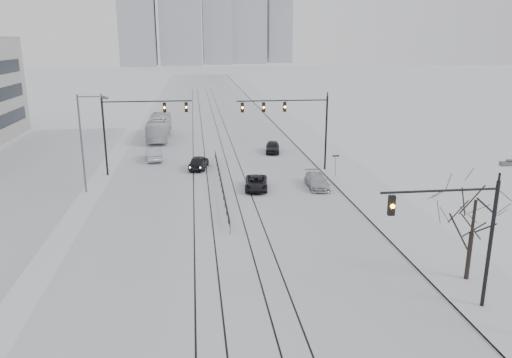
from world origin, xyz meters
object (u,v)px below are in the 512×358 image
(traffic_mast_near, at_px, (462,229))
(box_truck, at_px, (159,127))
(bare_tree, at_px, (475,209))
(sedan_sb_inner, at_px, (199,162))
(sedan_nb_front, at_px, (256,183))
(sedan_sb_outer, at_px, (153,154))
(sedan_nb_far, at_px, (273,147))
(sedan_nb_right, at_px, (317,181))

(traffic_mast_near, height_order, box_truck, traffic_mast_near)
(bare_tree, bearing_deg, sedan_sb_inner, 118.18)
(sedan_sb_inner, bearing_deg, sedan_nb_front, 133.01)
(sedan_nb_front, bearing_deg, sedan_sb_outer, 135.98)
(sedan_sb_inner, bearing_deg, sedan_sb_outer, -31.46)
(traffic_mast_near, distance_m, sedan_nb_far, 38.77)
(bare_tree, distance_m, box_truck, 50.81)
(traffic_mast_near, xyz_separation_m, box_truck, (-18.07, 49.41, -2.95))
(sedan_sb_inner, height_order, sedan_sb_outer, sedan_sb_outer)
(sedan_sb_inner, relative_size, box_truck, 0.38)
(traffic_mast_near, xyz_separation_m, sedan_sb_inner, (-12.79, 31.38, -3.82))
(sedan_nb_front, relative_size, sedan_nb_right, 0.99)
(bare_tree, distance_m, sedan_nb_right, 20.55)
(sedan_nb_front, height_order, sedan_nb_right, sedan_nb_right)
(box_truck, bearing_deg, bare_tree, 114.90)
(bare_tree, relative_size, sedan_sb_inner, 1.40)
(bare_tree, xyz_separation_m, sedan_nb_front, (-9.92, 19.92, -3.87))
(sedan_nb_right, relative_size, sedan_nb_far, 1.08)
(sedan_nb_far, xyz_separation_m, box_truck, (-14.55, 11.00, 0.90))
(traffic_mast_near, xyz_separation_m, sedan_nb_front, (-7.50, 22.93, -3.94))
(bare_tree, bearing_deg, sedan_sb_outer, 121.63)
(traffic_mast_near, bearing_deg, sedan_nb_front, 108.12)
(sedan_nb_front, relative_size, box_truck, 0.38)
(sedan_nb_right, bearing_deg, sedan_sb_outer, 142.22)
(traffic_mast_near, relative_size, sedan_nb_front, 1.57)
(bare_tree, height_order, sedan_sb_inner, bare_tree)
(bare_tree, height_order, sedan_nb_right, bare_tree)
(sedan_nb_right, relative_size, box_truck, 0.39)
(traffic_mast_near, bearing_deg, sedan_nb_far, 95.23)
(sedan_sb_outer, distance_m, sedan_nb_far, 14.65)
(bare_tree, xyz_separation_m, box_truck, (-20.48, 46.41, -2.87))
(sedan_nb_front, height_order, box_truck, box_truck)
(sedan_sb_inner, bearing_deg, traffic_mast_near, 123.15)
(traffic_mast_near, height_order, sedan_sb_inner, traffic_mast_near)
(sedan_nb_far, bearing_deg, box_truck, 152.09)
(bare_tree, height_order, sedan_nb_front, bare_tree)
(sedan_nb_front, distance_m, sedan_nb_far, 15.99)
(bare_tree, relative_size, sedan_sb_outer, 1.29)
(sedan_nb_right, distance_m, sedan_nb_far, 15.75)
(traffic_mast_near, distance_m, sedan_nb_front, 24.44)
(box_truck, bearing_deg, sedan_nb_far, 144.01)
(sedan_sb_inner, relative_size, sedan_sb_outer, 0.92)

